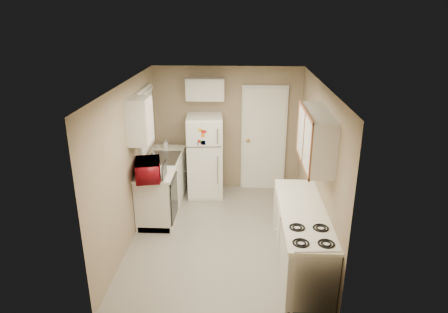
{
  "coord_description": "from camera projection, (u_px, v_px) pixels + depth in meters",
  "views": [
    {
      "loc": [
        0.29,
        -5.5,
        3.36
      ],
      "look_at": [
        0.0,
        0.5,
        1.15
      ],
      "focal_mm": 32.0,
      "sensor_mm": 36.0,
      "label": 1
    }
  ],
  "objects": [
    {
      "name": "sink",
      "position": [
        164.0,
        160.0,
        7.06
      ],
      "size": [
        0.54,
        0.74,
        0.16
      ],
      "primitive_type": "cube",
      "color": "gray",
      "rests_on": "left_counter"
    },
    {
      "name": "soap_bottle",
      "position": [
        166.0,
        143.0,
        7.51
      ],
      "size": [
        0.09,
        0.09,
        0.17
      ],
      "primitive_type": "imported",
      "rotation": [
        0.0,
        0.0,
        0.15
      ],
      "color": "white",
      "rests_on": "left_counter"
    },
    {
      "name": "wall_front",
      "position": [
        213.0,
        232.0,
        4.13
      ],
      "size": [
        2.8,
        2.8,
        0.0
      ],
      "primitive_type": "plane",
      "color": "#9E8B6E",
      "rests_on": "floor"
    },
    {
      "name": "microwave",
      "position": [
        148.0,
        170.0,
        6.12
      ],
      "size": [
        0.6,
        0.42,
        0.36
      ],
      "primitive_type": "imported",
      "rotation": [
        0.0,
        0.0,
        1.8
      ],
      "color": "maroon",
      "rests_on": "left_counter"
    },
    {
      "name": "wall_back",
      "position": [
        227.0,
        129.0,
        7.69
      ],
      "size": [
        2.8,
        2.8,
        0.0
      ],
      "primitive_type": "plane",
      "color": "#9E8B6E",
      "rests_on": "floor"
    },
    {
      "name": "right_counter",
      "position": [
        301.0,
        240.0,
        5.37
      ],
      "size": [
        0.6,
        2.0,
        0.9
      ],
      "primitive_type": "cube",
      "color": "silver",
      "rests_on": "floor"
    },
    {
      "name": "floor",
      "position": [
        223.0,
        235.0,
        6.33
      ],
      "size": [
        3.8,
        3.8,
        0.0
      ],
      "primitive_type": "plane",
      "color": "#AFA89B",
      "rests_on": "ground"
    },
    {
      "name": "wall_right",
      "position": [
        318.0,
        167.0,
        5.85
      ],
      "size": [
        3.8,
        3.8,
        0.0
      ],
      "primitive_type": "plane",
      "color": "#9E8B6E",
      "rests_on": "floor"
    },
    {
      "name": "left_counter",
      "position": [
        163.0,
        185.0,
        7.06
      ],
      "size": [
        0.6,
        1.8,
        0.9
      ],
      "primitive_type": "cube",
      "color": "silver",
      "rests_on": "floor"
    },
    {
      "name": "stove",
      "position": [
        308.0,
        274.0,
        4.78
      ],
      "size": [
        0.56,
        0.68,
        0.78
      ],
      "primitive_type": "cube",
      "rotation": [
        0.0,
        0.0,
        0.07
      ],
      "color": "white",
      "rests_on": "floor"
    },
    {
      "name": "upper_cabinet_right",
      "position": [
        316.0,
        138.0,
        5.18
      ],
      "size": [
        0.3,
        1.2,
        0.7
      ],
      "primitive_type": "cube",
      "color": "silver",
      "rests_on": "wall_right"
    },
    {
      "name": "window_blinds",
      "position": [
        146.0,
        119.0,
        6.82
      ],
      "size": [
        0.1,
        0.98,
        1.08
      ],
      "primitive_type": "cube",
      "color": "silver",
      "rests_on": "wall_left"
    },
    {
      "name": "cabinet_over_fridge",
      "position": [
        205.0,
        89.0,
        7.29
      ],
      "size": [
        0.7,
        0.3,
        0.4
      ],
      "primitive_type": "cube",
      "color": "silver",
      "rests_on": "wall_back"
    },
    {
      "name": "ceiling",
      "position": [
        222.0,
        84.0,
        5.5
      ],
      "size": [
        3.8,
        3.8,
        0.0
      ],
      "primitive_type": "plane",
      "color": "white",
      "rests_on": "floor"
    },
    {
      "name": "upper_cabinet_left",
      "position": [
        140.0,
        121.0,
        5.97
      ],
      "size": [
        0.3,
        0.45,
        0.7
      ],
      "primitive_type": "cube",
      "color": "silver",
      "rests_on": "wall_left"
    },
    {
      "name": "wall_left",
      "position": [
        129.0,
        163.0,
        5.97
      ],
      "size": [
        3.8,
        3.8,
        0.0
      ],
      "primitive_type": "plane",
      "color": "#9E8B6E",
      "rests_on": "floor"
    },
    {
      "name": "refrigerator",
      "position": [
        205.0,
        156.0,
        7.48
      ],
      "size": [
        0.69,
        0.67,
        1.56
      ],
      "primitive_type": "cube",
      "rotation": [
        0.0,
        0.0,
        0.08
      ],
      "color": "white",
      "rests_on": "floor"
    },
    {
      "name": "dishwasher",
      "position": [
        174.0,
        198.0,
        6.47
      ],
      "size": [
        0.03,
        0.58,
        0.72
      ],
      "primitive_type": "cube",
      "color": "black",
      "rests_on": "floor"
    },
    {
      "name": "interior_door",
      "position": [
        264.0,
        139.0,
        7.69
      ],
      "size": [
        0.86,
        0.06,
        2.08
      ],
      "primitive_type": "cube",
      "color": "white",
      "rests_on": "floor"
    }
  ]
}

